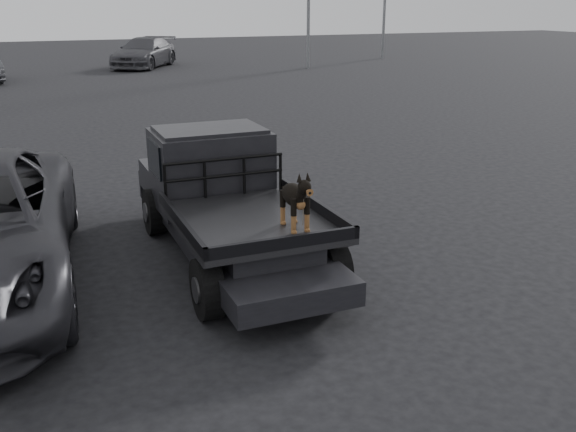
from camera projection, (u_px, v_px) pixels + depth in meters
name	position (u px, v px, depth m)	size (l,w,h in m)	color
ground	(317.00, 290.00, 8.53)	(120.00, 120.00, 0.00)	black
flatbed_ute	(230.00, 229.00, 9.45)	(2.00, 5.40, 0.92)	black
ute_cab	(210.00, 156.00, 9.99)	(1.72, 1.30, 0.88)	black
headache_rack	(225.00, 178.00, 9.39)	(1.80, 0.08, 0.55)	black
dog	(295.00, 200.00, 8.02)	(0.32, 0.60, 0.74)	black
distant_car_b	(144.00, 52.00, 36.61)	(2.32, 5.72, 1.66)	#434348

